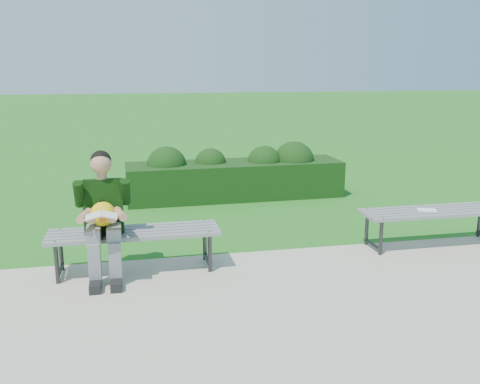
% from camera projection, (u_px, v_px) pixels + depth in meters
% --- Properties ---
extents(ground, '(80.00, 80.00, 0.00)m').
position_uv_depth(ground, '(265.00, 252.00, 6.38)').
color(ground, '#226919').
rests_on(ground, ground).
extents(walkway, '(30.00, 3.50, 0.02)m').
position_uv_depth(walkway, '(314.00, 317.00, 4.71)').
color(walkway, beige).
rests_on(walkway, ground).
extents(hedge, '(3.62, 0.97, 0.92)m').
position_uv_depth(hedge, '(236.00, 174.00, 9.03)').
color(hedge, '#1B3C15').
rests_on(hedge, ground).
extents(bench_left, '(1.80, 0.50, 0.46)m').
position_uv_depth(bench_left, '(134.00, 236.00, 5.67)').
color(bench_left, slate).
rests_on(bench_left, walkway).
extents(bench_right, '(1.80, 0.50, 0.46)m').
position_uv_depth(bench_right, '(434.00, 214.00, 6.50)').
color(bench_right, slate).
rests_on(bench_right, walkway).
extents(seated_boy, '(0.56, 0.76, 1.31)m').
position_uv_depth(seated_boy, '(103.00, 212.00, 5.45)').
color(seated_boy, slate).
rests_on(seated_boy, walkway).
extents(paper_sheet, '(0.27, 0.24, 0.01)m').
position_uv_depth(paper_sheet, '(427.00, 210.00, 6.47)').
color(paper_sheet, white).
rests_on(paper_sheet, bench_right).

